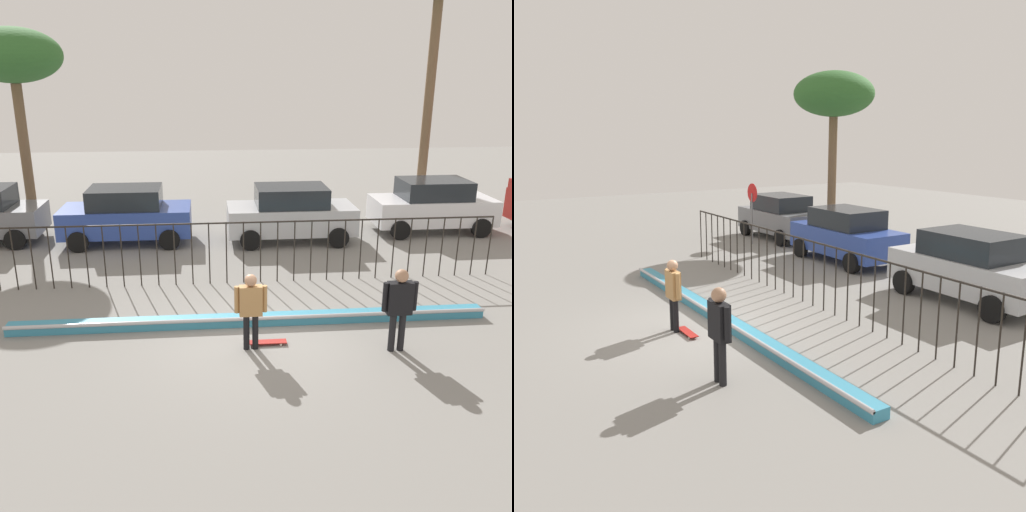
% 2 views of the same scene
% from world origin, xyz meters
% --- Properties ---
extents(ground_plane, '(60.00, 60.00, 0.00)m').
position_xyz_m(ground_plane, '(0.00, 0.00, 0.00)').
color(ground_plane, gray).
extents(bowl_coping_ledge, '(11.00, 0.40, 0.27)m').
position_xyz_m(bowl_coping_ledge, '(0.00, 0.72, 0.12)').
color(bowl_coping_ledge, teal).
rests_on(bowl_coping_ledge, ground).
extents(perimeter_fence, '(14.04, 0.04, 1.74)m').
position_xyz_m(perimeter_fence, '(-0.00, 3.40, 1.08)').
color(perimeter_fence, black).
rests_on(perimeter_fence, ground).
extents(skateboarder, '(0.68, 0.25, 1.68)m').
position_xyz_m(skateboarder, '(-0.12, -0.45, 1.01)').
color(skateboarder, black).
rests_on(skateboarder, ground).
extents(skateboard, '(0.80, 0.20, 0.07)m').
position_xyz_m(skateboard, '(0.26, -0.29, 0.06)').
color(skateboard, '#A51E19').
rests_on(skateboard, ground).
extents(camera_operator, '(0.73, 0.27, 1.81)m').
position_xyz_m(camera_operator, '(2.91, -0.79, 1.09)').
color(camera_operator, black).
rests_on(camera_operator, ground).
extents(parked_car_blue, '(4.30, 2.12, 1.90)m').
position_xyz_m(parked_car_blue, '(-3.67, 7.50, 0.97)').
color(parked_car_blue, '#2D479E').
rests_on(parked_car_blue, ground).
extents(parked_car_silver, '(4.30, 2.12, 1.90)m').
position_xyz_m(parked_car_silver, '(1.88, 7.22, 0.97)').
color(parked_car_silver, '#B7BABF').
rests_on(parked_car_silver, ground).
extents(parked_car_white, '(4.30, 2.12, 1.90)m').
position_xyz_m(parked_car_white, '(7.14, 7.92, 0.97)').
color(parked_car_white, silver).
rests_on(parked_car_white, ground).
extents(palm_tree_short, '(3.34, 3.34, 6.99)m').
position_xyz_m(palm_tree_short, '(-7.40, 9.71, 5.96)').
color(palm_tree_short, brown).
rests_on(palm_tree_short, ground).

